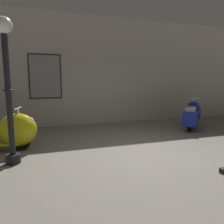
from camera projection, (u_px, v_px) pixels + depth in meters
ground_plane at (140, 155)px, 4.52m from camera, size 60.00×60.00×0.00m
showroom_back_wall at (98, 71)px, 7.74m from camera, size 18.00×0.24×3.95m
scooter_0 at (6, 131)px, 4.73m from camera, size 1.71×0.76×1.01m
scooter_1 at (192, 114)px, 7.18m from camera, size 1.50×1.55×1.03m
lamppost at (7, 81)px, 3.84m from camera, size 0.31×0.31×2.76m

